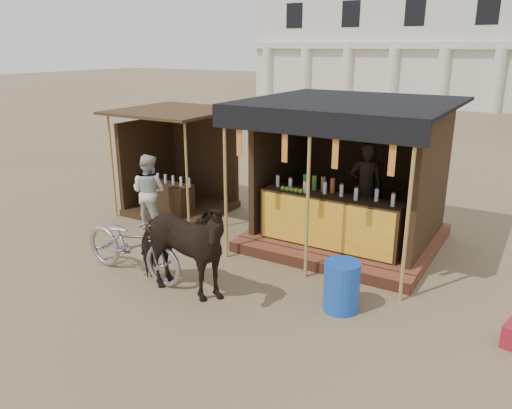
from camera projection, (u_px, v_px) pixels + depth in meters
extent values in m
plane|color=#846B4C|center=(202.00, 300.00, 7.64)|extent=(120.00, 120.00, 0.00)
cube|color=brown|center=(348.00, 235.00, 9.97)|extent=(3.40, 2.80, 0.22)
cube|color=brown|center=(315.00, 263.00, 8.71)|extent=(3.40, 0.35, 0.20)
cube|color=#352213|center=(330.00, 221.00, 9.02)|extent=(2.60, 0.55, 0.95)
cube|color=orange|center=(324.00, 225.00, 8.79)|extent=(2.50, 0.02, 0.88)
cube|color=#352213|center=(373.00, 157.00, 10.58)|extent=(3.00, 0.12, 2.50)
cube|color=#352213|center=(283.00, 160.00, 10.29)|extent=(0.12, 2.50, 2.50)
cube|color=#352213|center=(432.00, 179.00, 8.82)|extent=(0.12, 2.50, 2.50)
cube|color=black|center=(352.00, 102.00, 9.00)|extent=(3.60, 3.60, 0.06)
cube|color=black|center=(309.00, 125.00, 7.61)|extent=(3.60, 0.06, 0.36)
cylinder|color=tan|center=(225.00, 185.00, 8.78)|extent=(0.06, 0.06, 2.75)
cylinder|color=tan|center=(308.00, 199.00, 7.99)|extent=(0.06, 0.06, 2.75)
cylinder|color=tan|center=(408.00, 216.00, 7.21)|extent=(0.06, 0.06, 2.75)
cube|color=red|center=(239.00, 140.00, 8.38)|extent=(0.10, 0.02, 0.55)
cube|color=red|center=(285.00, 145.00, 7.96)|extent=(0.10, 0.02, 0.55)
cube|color=red|center=(335.00, 151.00, 7.53)|extent=(0.10, 0.02, 0.55)
cube|color=red|center=(392.00, 157.00, 7.10)|extent=(0.10, 0.02, 0.55)
imported|color=black|center=(365.00, 188.00, 9.62)|extent=(0.75, 0.62, 1.76)
cube|color=#352213|center=(182.00, 208.00, 11.70)|extent=(2.00, 2.00, 0.15)
cube|color=#352213|center=(205.00, 160.00, 12.18)|extent=(1.90, 0.10, 2.10)
cube|color=#352213|center=(149.00, 163.00, 11.87)|extent=(0.10, 1.90, 2.10)
cube|color=#472D19|center=(174.00, 111.00, 10.93)|extent=(2.40, 2.40, 0.06)
cylinder|color=tan|center=(112.00, 166.00, 11.03)|extent=(0.05, 0.05, 2.35)
cylinder|color=tan|center=(187.00, 178.00, 10.00)|extent=(0.05, 0.05, 2.35)
cube|color=#352213|center=(167.00, 200.00, 11.20)|extent=(1.20, 0.50, 0.80)
imported|color=black|center=(179.00, 248.00, 7.55)|extent=(1.89, 0.89, 1.59)
imported|color=#95969D|center=(132.00, 244.00, 8.31)|extent=(2.18, 0.85, 1.13)
imported|color=silver|center=(149.00, 192.00, 10.44)|extent=(0.84, 0.69, 1.60)
cylinder|color=blue|center=(341.00, 286.00, 7.26)|extent=(0.62, 0.62, 0.76)
cube|color=#1C8043|center=(376.00, 255.00, 8.78)|extent=(0.64, 0.45, 0.40)
cube|color=white|center=(377.00, 243.00, 8.71)|extent=(0.66, 0.47, 0.06)
cube|color=silver|center=(458.00, 40.00, 31.87)|extent=(26.00, 7.00, 8.00)
cube|color=silver|center=(446.00, 45.00, 29.03)|extent=(26.00, 0.50, 0.40)
cylinder|color=silver|center=(267.00, 73.00, 35.51)|extent=(0.70, 0.70, 3.60)
cylinder|color=silver|center=(305.00, 75.00, 34.03)|extent=(0.70, 0.70, 3.60)
cylinder|color=silver|center=(347.00, 76.00, 32.56)|extent=(0.70, 0.70, 3.60)
cylinder|color=silver|center=(392.00, 77.00, 31.08)|extent=(0.70, 0.70, 3.60)
cylinder|color=silver|center=(442.00, 79.00, 29.61)|extent=(0.70, 0.70, 3.60)
cylinder|color=silver|center=(498.00, 81.00, 28.13)|extent=(0.70, 0.70, 3.60)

